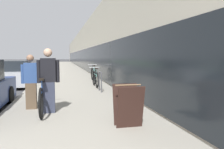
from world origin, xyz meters
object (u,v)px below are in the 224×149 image
cruiser_bike_nearest (95,79)px  sandwich_board_sign (128,105)px  bike_rack_hoop (100,79)px  vintage_roadster_curbside (14,74)px  tandem_bicycle (44,96)px  person_bystander (31,82)px  person_rider (48,81)px  cruiser_bike_middle (93,74)px

cruiser_bike_nearest → sandwich_board_sign: size_ratio=1.91×
sandwich_board_sign → bike_rack_hoop: bearing=87.4°
vintage_roadster_curbside → tandem_bicycle: bearing=-72.7°
person_bystander → bike_rack_hoop: bearing=46.2°
person_rider → vintage_roadster_curbside: 7.28m
person_rider → cruiser_bike_middle: (2.20, 7.01, -0.44)m
person_rider → sandwich_board_sign: bearing=-42.4°
sandwich_board_sign → vintage_roadster_curbside: (-3.92, 8.49, 0.06)m
cruiser_bike_middle → bike_rack_hoop: bearing=-94.0°
cruiser_bike_nearest → vintage_roadster_curbside: size_ratio=0.40×
tandem_bicycle → cruiser_bike_nearest: tandem_bicycle is taller
person_bystander → sandwich_board_sign: 3.07m
person_rider → bike_rack_hoop: (1.93, 3.08, -0.34)m
bike_rack_hoop → sandwich_board_sign: bearing=-92.6°
cruiser_bike_nearest → person_bystander: bearing=-121.4°
person_rider → sandwich_board_sign: 2.35m
bike_rack_hoop → cruiser_bike_nearest: (0.02, 1.49, -0.12)m
cruiser_bike_middle → vintage_roadster_curbside: size_ratio=0.42×
sandwich_board_sign → vintage_roadster_curbside: bearing=114.8°
cruiser_bike_nearest → cruiser_bike_middle: 2.45m
cruiser_bike_middle → vintage_roadster_curbside: (-4.41, -0.08, 0.10)m
tandem_bicycle → vintage_roadster_curbside: size_ratio=0.58×
tandem_bicycle → person_rider: bearing=-64.1°
cruiser_bike_nearest → vintage_roadster_curbside: 4.78m
tandem_bicycle → sandwich_board_sign: bearing=-45.2°
bike_rack_hoop → vintage_roadster_curbside: vintage_roadster_curbside is taller
tandem_bicycle → person_rider: (0.15, -0.31, 0.45)m
bike_rack_hoop → sandwich_board_sign: (-0.21, -4.64, -0.06)m
tandem_bicycle → cruiser_bike_nearest: 4.75m
bike_rack_hoop → cruiser_bike_middle: bearing=86.0°
person_rider → person_bystander: person_rider is taller
bike_rack_hoop → cruiser_bike_middle: 3.94m
cruiser_bike_nearest → cruiser_bike_middle: cruiser_bike_middle is taller
person_rider → sandwich_board_sign: person_rider is taller
person_rider → cruiser_bike_nearest: (1.95, 4.57, -0.46)m
person_rider → cruiser_bike_middle: bearing=72.6°
person_rider → vintage_roadster_curbside: (-2.21, 6.93, -0.34)m
bike_rack_hoop → sandwich_board_sign: sandwich_board_sign is taller
person_bystander → vintage_roadster_curbside: (-1.70, 6.39, -0.26)m
vintage_roadster_curbside → person_bystander: bearing=-75.1°
bike_rack_hoop → person_bystander: bearing=-133.8°
person_bystander → vintage_roadster_curbside: size_ratio=0.35×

